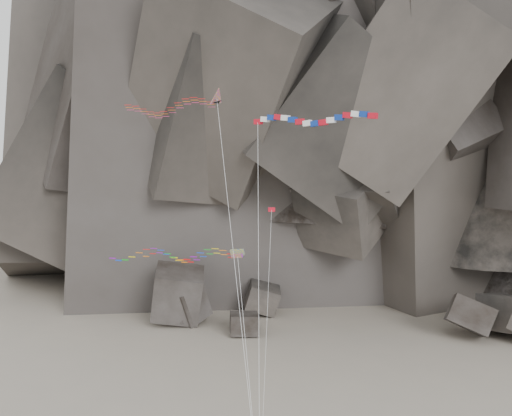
% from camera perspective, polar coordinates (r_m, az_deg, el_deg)
% --- Properties ---
extents(headland, '(110.00, 70.00, 84.00)m').
position_cam_1_polar(headland, '(114.78, 6.66, 14.47)').
color(headland, '#4C443E').
rests_on(headland, ground).
extents(boulder_field, '(59.31, 15.80, 9.46)m').
position_cam_1_polar(boulder_field, '(79.64, 9.73, -10.37)').
color(boulder_field, '#47423F').
rests_on(boulder_field, ground).
extents(delta_kite, '(14.87, 12.01, 27.95)m').
position_cam_1_polar(delta_kite, '(49.19, -8.99, 9.94)').
color(delta_kite, red).
rests_on(delta_kite, ground).
extents(banner_kite, '(10.13, 11.71, 25.63)m').
position_cam_1_polar(banner_kite, '(44.48, 5.53, 8.65)').
color(banner_kite, red).
rests_on(banner_kite, ground).
extents(parafoil_kite, '(16.95, 11.61, 14.50)m').
position_cam_1_polar(parafoil_kite, '(50.36, -8.76, -4.62)').
color(parafoil_kite, yellow).
rests_on(parafoil_kite, ground).
extents(pennant_kite, '(1.44, 8.58, 18.32)m').
position_cam_1_polar(pennant_kite, '(42.88, 1.30, -5.83)').
color(pennant_kite, red).
rests_on(pennant_kite, ground).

